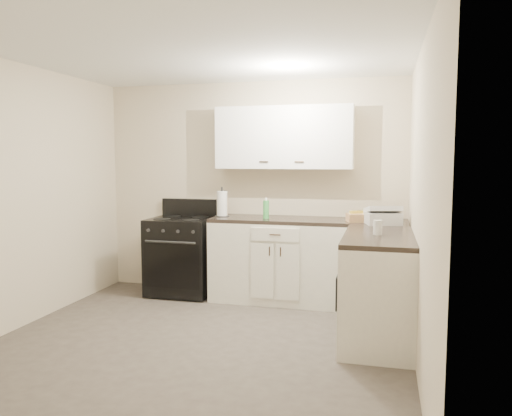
% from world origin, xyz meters
% --- Properties ---
extents(floor, '(3.60, 3.60, 0.00)m').
position_xyz_m(floor, '(0.00, 0.00, 0.00)').
color(floor, '#473F38').
rests_on(floor, ground).
extents(ceiling, '(3.60, 3.60, 0.00)m').
position_xyz_m(ceiling, '(0.00, 0.00, 2.50)').
color(ceiling, white).
rests_on(ceiling, wall_back).
extents(wall_back, '(3.60, 0.00, 3.60)m').
position_xyz_m(wall_back, '(0.00, 1.80, 1.25)').
color(wall_back, beige).
rests_on(wall_back, ground).
extents(wall_right, '(0.00, 3.60, 3.60)m').
position_xyz_m(wall_right, '(1.80, 0.00, 1.25)').
color(wall_right, beige).
rests_on(wall_right, ground).
extents(wall_left, '(0.00, 3.60, 3.60)m').
position_xyz_m(wall_left, '(-1.80, 0.00, 1.25)').
color(wall_left, beige).
rests_on(wall_left, ground).
extents(wall_front, '(3.60, 0.00, 3.60)m').
position_xyz_m(wall_front, '(0.00, -1.80, 1.25)').
color(wall_front, beige).
rests_on(wall_front, ground).
extents(base_cabinets_back, '(1.55, 0.60, 0.90)m').
position_xyz_m(base_cabinets_back, '(0.43, 1.50, 0.45)').
color(base_cabinets_back, silver).
rests_on(base_cabinets_back, floor).
extents(base_cabinets_right, '(0.60, 1.90, 0.90)m').
position_xyz_m(base_cabinets_right, '(1.50, 0.85, 0.45)').
color(base_cabinets_right, silver).
rests_on(base_cabinets_right, floor).
extents(countertop_back, '(1.55, 0.60, 0.04)m').
position_xyz_m(countertop_back, '(0.43, 1.50, 0.92)').
color(countertop_back, black).
rests_on(countertop_back, base_cabinets_back).
extents(countertop_right, '(0.60, 1.90, 0.04)m').
position_xyz_m(countertop_right, '(1.50, 0.85, 0.92)').
color(countertop_right, black).
rests_on(countertop_right, base_cabinets_right).
extents(upper_cabinets, '(1.55, 0.30, 0.70)m').
position_xyz_m(upper_cabinets, '(0.43, 1.65, 1.84)').
color(upper_cabinets, white).
rests_on(upper_cabinets, wall_back).
extents(stove, '(0.74, 0.63, 0.89)m').
position_xyz_m(stove, '(-0.76, 1.48, 0.46)').
color(stove, black).
rests_on(stove, floor).
extents(knife_block, '(0.12, 0.12, 0.21)m').
position_xyz_m(knife_block, '(-0.27, 1.55, 1.04)').
color(knife_block, tan).
rests_on(knife_block, countertop_back).
extents(paper_towel, '(0.16, 0.16, 0.29)m').
position_xyz_m(paper_towel, '(-0.27, 1.50, 1.09)').
color(paper_towel, white).
rests_on(paper_towel, countertop_back).
extents(soap_bottle, '(0.09, 0.09, 0.20)m').
position_xyz_m(soap_bottle, '(0.27, 1.43, 1.04)').
color(soap_bottle, green).
rests_on(soap_bottle, countertop_back).
extents(wicker_basket, '(0.30, 0.25, 0.09)m').
position_xyz_m(wicker_basket, '(1.29, 1.39, 0.98)').
color(wicker_basket, tan).
rests_on(wicker_basket, countertop_right).
extents(countertop_grill, '(0.40, 0.38, 0.12)m').
position_xyz_m(countertop_grill, '(1.53, 1.25, 1.00)').
color(countertop_grill, silver).
rests_on(countertop_grill, countertop_right).
extents(glass_jar, '(0.10, 0.10, 0.13)m').
position_xyz_m(glass_jar, '(1.49, 0.51, 1.00)').
color(glass_jar, silver).
rests_on(glass_jar, countertop_right).
extents(oven_mitt_near, '(0.02, 0.16, 0.28)m').
position_xyz_m(oven_mitt_near, '(1.18, 0.19, 0.49)').
color(oven_mitt_near, black).
rests_on(oven_mitt_near, base_cabinets_right).
extents(oven_mitt_far, '(0.02, 0.13, 0.22)m').
position_xyz_m(oven_mitt_far, '(1.18, 0.64, 0.44)').
color(oven_mitt_far, black).
rests_on(oven_mitt_far, base_cabinets_right).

